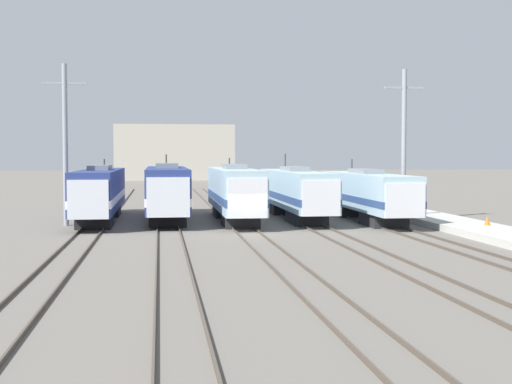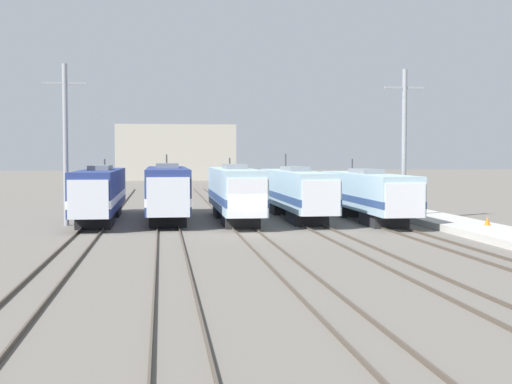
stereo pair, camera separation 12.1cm
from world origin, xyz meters
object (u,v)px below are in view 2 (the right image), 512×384
object	(u,v)px
locomotive_center_right	(296,192)
catenary_tower_left	(66,142)
locomotive_center	(235,192)
traffic_cone	(487,221)
locomotive_center_left	(167,191)
locomotive_far_left	(100,193)
catenary_tower_right	(404,143)
locomotive_far_right	(367,194)

from	to	relation	value
locomotive_center_right	catenary_tower_left	distance (m)	17.84
locomotive_center	catenary_tower_left	distance (m)	12.72
traffic_cone	locomotive_center_left	bearing A→B (deg)	151.59
locomotive_center_left	catenary_tower_left	bearing A→B (deg)	-157.21
locomotive_center_right	catenary_tower_left	xyz separation A→B (m)	(-17.12, -3.31, 3.80)
locomotive_center_left	locomotive_center	world-z (taller)	locomotive_center_left
locomotive_far_left	traffic_cone	world-z (taller)	locomotive_far_left
locomotive_center	catenary_tower_left	world-z (taller)	catenary_tower_left
locomotive_center_left	locomotive_center_right	distance (m)	10.02
locomotive_center_left	catenary_tower_right	distance (m)	18.26
locomotive_far_left	locomotive_far_right	world-z (taller)	locomotive_far_left
locomotive_far_left	locomotive_center	size ratio (longest dim) A/B	1.14
locomotive_center_left	locomotive_far_right	size ratio (longest dim) A/B	0.98
locomotive_far_left	locomotive_center	world-z (taller)	locomotive_center
locomotive_center_left	catenary_tower_left	size ratio (longest dim) A/B	1.55
locomotive_far_left	locomotive_center_right	distance (m)	15.02
locomotive_far_left	traffic_cone	distance (m)	27.75
catenary_tower_right	locomotive_far_right	bearing A→B (deg)	165.87
locomotive_center_left	locomotive_far_left	bearing A→B (deg)	-178.97
locomotive_far_left	catenary_tower_left	xyz separation A→B (m)	(-2.10, -2.90, 3.74)
locomotive_far_left	locomotive_center_right	xyz separation A→B (m)	(15.02, 0.41, -0.06)
traffic_cone	catenary_tower_left	bearing A→B (deg)	163.67
locomotive_far_right	traffic_cone	distance (m)	10.36
catenary_tower_left	locomotive_far_left	bearing A→B (deg)	54.02
traffic_cone	catenary_tower_right	bearing A→B (deg)	109.18
catenary_tower_right	catenary_tower_left	bearing A→B (deg)	180.00
locomotive_center_left	locomotive_center	xyz separation A→B (m)	(5.01, -1.84, -0.03)
traffic_cone	locomotive_center_right	bearing A→B (deg)	132.50
locomotive_far_right	catenary_tower_right	world-z (taller)	catenary_tower_right
locomotive_far_right	catenary_tower_left	size ratio (longest dim) A/B	1.57
catenary_tower_right	traffic_cone	size ratio (longest dim) A/B	19.88
locomotive_far_right	locomotive_center_left	bearing A→B (deg)	171.19
locomotive_far_right	traffic_cone	xyz separation A→B (m)	(5.43, -8.73, -1.31)
traffic_cone	locomotive_center	bearing A→B (deg)	149.16
locomotive_center	locomotive_center_right	world-z (taller)	locomotive_center_right
locomotive_center	catenary_tower_right	bearing A→B (deg)	-5.17
locomotive_center_right	traffic_cone	size ratio (longest dim) A/B	33.25
locomotive_center_right	locomotive_far_right	world-z (taller)	locomotive_center_right
catenary_tower_left	catenary_tower_right	size ratio (longest dim) A/B	1.00
locomotive_center	traffic_cone	distance (m)	18.04
locomotive_far_right	catenary_tower_left	world-z (taller)	catenary_tower_left
locomotive_center	locomotive_center_right	distance (m)	5.45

